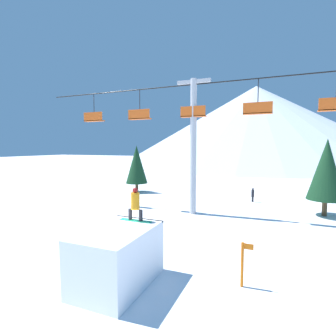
% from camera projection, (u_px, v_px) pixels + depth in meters
% --- Properties ---
extents(ground_plane, '(220.00, 220.00, 0.00)m').
position_uv_depth(ground_plane, '(103.00, 274.00, 10.02)').
color(ground_plane, white).
extents(mountain_ridge, '(77.32, 77.32, 22.27)m').
position_uv_depth(mountain_ridge, '(255.00, 125.00, 76.54)').
color(mountain_ridge, silver).
rests_on(mountain_ridge, ground_plane).
extents(snow_ramp, '(2.10, 3.23, 1.99)m').
position_uv_depth(snow_ramp, '(118.00, 257.00, 9.19)').
color(snow_ramp, white).
rests_on(snow_ramp, ground_plane).
extents(snowboarder, '(1.32, 0.33, 1.31)m').
position_uv_depth(snowboarder, '(135.00, 204.00, 10.11)').
color(snowboarder, '#1E9E6B').
rests_on(snowboarder, snow_ramp).
extents(chairlift, '(25.27, 0.45, 9.60)m').
position_uv_depth(chairlift, '(193.00, 132.00, 18.54)').
color(chairlift, '#B2B2B7').
rests_on(chairlift, ground_plane).
extents(pine_tree_near, '(2.44, 2.44, 5.43)m').
position_uv_depth(pine_tree_near, '(326.00, 170.00, 18.15)').
color(pine_tree_near, '#4C3823').
rests_on(pine_tree_near, ground_plane).
extents(pine_tree_far, '(2.30, 2.30, 4.99)m').
position_uv_depth(pine_tree_far, '(137.00, 164.00, 27.78)').
color(pine_tree_far, '#4C3823').
rests_on(pine_tree_far, ground_plane).
extents(trail_marker, '(0.41, 0.10, 1.58)m').
position_uv_depth(trail_marker, '(243.00, 263.00, 9.06)').
color(trail_marker, orange).
rests_on(trail_marker, ground_plane).
extents(distant_skier, '(0.24, 0.24, 1.23)m').
position_uv_depth(distant_skier, '(253.00, 194.00, 23.03)').
color(distant_skier, black).
rests_on(distant_skier, ground_plane).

